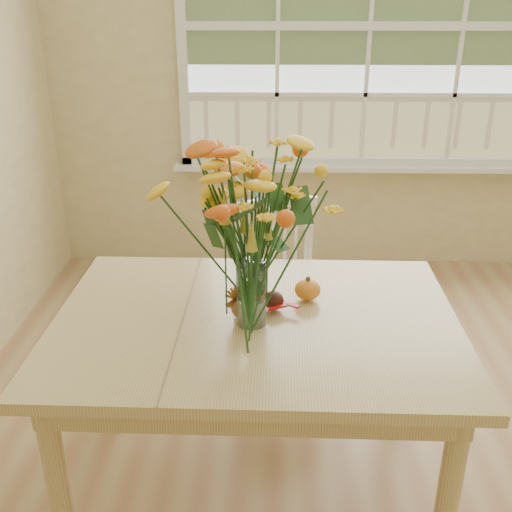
{
  "coord_description": "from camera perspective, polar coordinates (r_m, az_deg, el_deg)",
  "views": [
    {
      "loc": [
        -0.58,
        -1.61,
        1.74
      ],
      "look_at": [
        -0.63,
        0.17,
        0.95
      ],
      "focal_mm": 42.0,
      "sensor_mm": 36.0,
      "label": 1
    }
  ],
  "objects": [
    {
      "name": "turkey_figurine",
      "position": [
        1.99,
        -1.08,
        -4.96
      ],
      "size": [
        0.11,
        0.1,
        0.12
      ],
      "rotation": [
        0.0,
        0.0,
        0.41
      ],
      "color": "#CCB78C",
      "rests_on": "dining_table"
    },
    {
      "name": "flower_vase",
      "position": [
        1.86,
        -0.48,
        2.42
      ],
      "size": [
        0.46,
        0.46,
        0.55
      ],
      "color": "white",
      "rests_on": "dining_table"
    },
    {
      "name": "wall_back",
      "position": [
        3.92,
        10.52,
        17.85
      ],
      "size": [
        4.0,
        0.02,
        2.7
      ],
      "primitive_type": "cube",
      "color": "#C8B680",
      "rests_on": "floor"
    },
    {
      "name": "pumpkin",
      "position": [
        2.14,
        4.93,
        -3.3
      ],
      "size": [
        0.09,
        0.09,
        0.07
      ],
      "primitive_type": "ellipsoid",
      "color": "orange",
      "rests_on": "dining_table"
    },
    {
      "name": "dining_table",
      "position": [
        2.08,
        -0.01,
        -8.11
      ],
      "size": [
        1.37,
        0.99,
        0.73
      ],
      "rotation": [
        0.0,
        0.0,
        -0.01
      ],
      "color": "tan",
      "rests_on": "floor"
    },
    {
      "name": "windsor_chair",
      "position": [
        2.79,
        2.19,
        -2.83
      ],
      "size": [
        0.5,
        0.48,
        0.86
      ],
      "rotation": [
        0.0,
        0.0,
        0.31
      ],
      "color": "white",
      "rests_on": "floor"
    },
    {
      "name": "dark_gourd",
      "position": [
        2.07,
        1.68,
        -4.29
      ],
      "size": [
        0.13,
        0.08,
        0.06
      ],
      "color": "#38160F",
      "rests_on": "dining_table"
    },
    {
      "name": "window",
      "position": [
        3.87,
        10.82,
        20.45
      ],
      "size": [
        2.42,
        0.12,
        1.74
      ],
      "color": "silver",
      "rests_on": "wall_back"
    }
  ]
}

